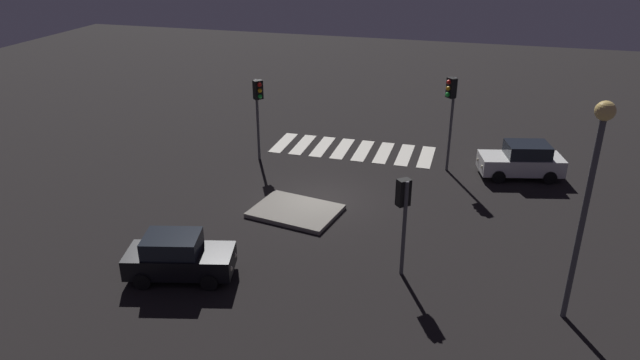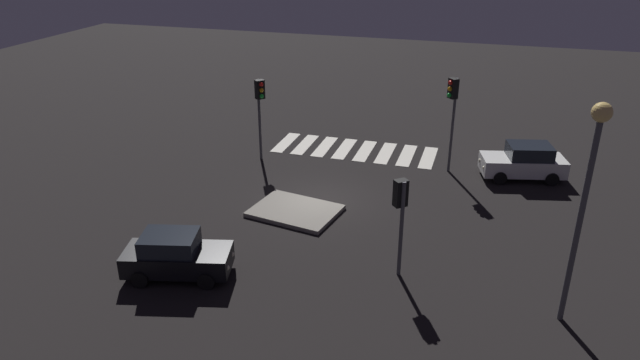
{
  "view_description": "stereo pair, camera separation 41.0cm",
  "coord_description": "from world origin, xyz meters",
  "px_view_note": "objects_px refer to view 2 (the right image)",
  "views": [
    {
      "loc": [
        -6.45,
        22.69,
        11.5
      ],
      "look_at": [
        0.0,
        0.0,
        1.0
      ],
      "focal_mm": 32.66,
      "sensor_mm": 36.0,
      "label": 1
    },
    {
      "loc": [
        -6.84,
        22.57,
        11.5
      ],
      "look_at": [
        0.0,
        0.0,
        1.0
      ],
      "focal_mm": 32.66,
      "sensor_mm": 36.0,
      "label": 2
    }
  ],
  "objects_px": {
    "traffic_island": "(295,211)",
    "traffic_light_south": "(453,102)",
    "car_white": "(524,162)",
    "car_black": "(176,256)",
    "traffic_light_east": "(260,100)",
    "street_lamp": "(589,178)",
    "traffic_light_west": "(400,204)"
  },
  "relations": [
    {
      "from": "car_white",
      "to": "traffic_light_south",
      "type": "relative_size",
      "value": 0.88
    },
    {
      "from": "car_white",
      "to": "traffic_light_south",
      "type": "xyz_separation_m",
      "value": [
        3.64,
        0.28,
        2.75
      ]
    },
    {
      "from": "car_white",
      "to": "car_black",
      "type": "bearing_deg",
      "value": 32.9
    },
    {
      "from": "traffic_island",
      "to": "car_black",
      "type": "bearing_deg",
      "value": 67.41
    },
    {
      "from": "traffic_island",
      "to": "traffic_light_east",
      "type": "relative_size",
      "value": 0.93
    },
    {
      "from": "car_black",
      "to": "traffic_light_west",
      "type": "height_order",
      "value": "traffic_light_west"
    },
    {
      "from": "traffic_light_west",
      "to": "street_lamp",
      "type": "xyz_separation_m",
      "value": [
        -5.43,
        1.14,
        2.15
      ]
    },
    {
      "from": "car_black",
      "to": "street_lamp",
      "type": "xyz_separation_m",
      "value": [
        -12.83,
        -1.29,
        4.08
      ]
    },
    {
      "from": "traffic_island",
      "to": "car_black",
      "type": "relative_size",
      "value": 1.0
    },
    {
      "from": "traffic_island",
      "to": "car_white",
      "type": "xyz_separation_m",
      "value": [
        -9.42,
        -6.77,
        0.76
      ]
    },
    {
      "from": "traffic_light_east",
      "to": "street_lamp",
      "type": "xyz_separation_m",
      "value": [
        -14.1,
        9.82,
        1.64
      ]
    },
    {
      "from": "traffic_light_south",
      "to": "street_lamp",
      "type": "bearing_deg",
      "value": 68.57
    },
    {
      "from": "car_black",
      "to": "traffic_light_east",
      "type": "distance_m",
      "value": 11.44
    },
    {
      "from": "car_black",
      "to": "traffic_light_west",
      "type": "distance_m",
      "value": 8.02
    },
    {
      "from": "street_lamp",
      "to": "traffic_light_east",
      "type": "bearing_deg",
      "value": -34.85
    },
    {
      "from": "car_black",
      "to": "traffic_light_south",
      "type": "height_order",
      "value": "traffic_light_south"
    },
    {
      "from": "traffic_island",
      "to": "street_lamp",
      "type": "distance_m",
      "value": 12.32
    },
    {
      "from": "car_white",
      "to": "traffic_light_west",
      "type": "xyz_separation_m",
      "value": [
        4.43,
        10.11,
        1.88
      ]
    },
    {
      "from": "traffic_light_east",
      "to": "traffic_light_west",
      "type": "bearing_deg",
      "value": -3.56
    },
    {
      "from": "car_white",
      "to": "traffic_island",
      "type": "bearing_deg",
      "value": 21.89
    },
    {
      "from": "traffic_light_east",
      "to": "traffic_light_south",
      "type": "xyz_separation_m",
      "value": [
        -9.45,
        -1.16,
        0.36
      ]
    },
    {
      "from": "car_white",
      "to": "traffic_light_east",
      "type": "height_order",
      "value": "traffic_light_east"
    },
    {
      "from": "traffic_light_east",
      "to": "street_lamp",
      "type": "distance_m",
      "value": 17.25
    },
    {
      "from": "traffic_island",
      "to": "traffic_light_south",
      "type": "bearing_deg",
      "value": -131.69
    },
    {
      "from": "traffic_light_east",
      "to": "street_lamp",
      "type": "bearing_deg",
      "value": 6.62
    },
    {
      "from": "street_lamp",
      "to": "car_black",
      "type": "bearing_deg",
      "value": 5.76
    },
    {
      "from": "car_white",
      "to": "street_lamp",
      "type": "xyz_separation_m",
      "value": [
        -1.0,
        11.25,
        4.03
      ]
    },
    {
      "from": "car_black",
      "to": "traffic_light_east",
      "type": "height_order",
      "value": "traffic_light_east"
    },
    {
      "from": "traffic_island",
      "to": "car_black",
      "type": "height_order",
      "value": "car_black"
    },
    {
      "from": "car_black",
      "to": "traffic_light_east",
      "type": "bearing_deg",
      "value": 82.26
    },
    {
      "from": "traffic_light_south",
      "to": "street_lamp",
      "type": "distance_m",
      "value": 11.98
    },
    {
      "from": "traffic_island",
      "to": "traffic_light_south",
      "type": "distance_m",
      "value": 9.37
    }
  ]
}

